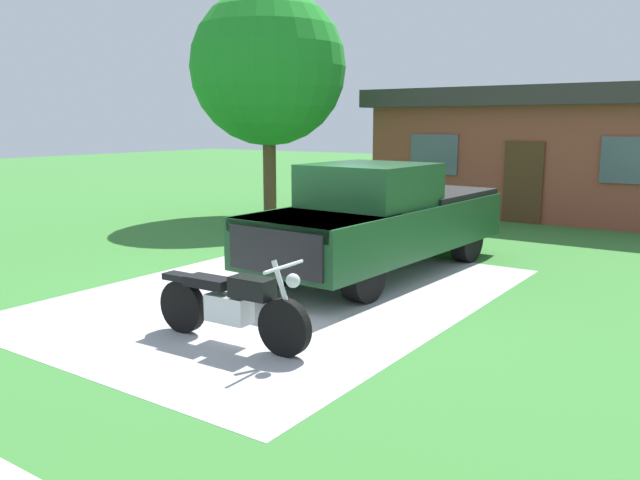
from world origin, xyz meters
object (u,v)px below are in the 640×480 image
object	(u,v)px
shade_tree	(268,68)
neighbor_house	(552,150)
motorcycle	(232,305)
pickup_truck	(383,217)

from	to	relation	value
shade_tree	neighbor_house	bearing A→B (deg)	40.47
motorcycle	pickup_truck	bearing A→B (deg)	95.21
motorcycle	pickup_truck	distance (m)	4.35
motorcycle	neighbor_house	distance (m)	13.81
neighbor_house	pickup_truck	bearing A→B (deg)	-91.52
pickup_truck	shade_tree	world-z (taller)	shade_tree
pickup_truck	neighbor_house	world-z (taller)	neighbor_house
pickup_truck	neighbor_house	size ratio (longest dim) A/B	0.59
motorcycle	shade_tree	distance (m)	11.15
shade_tree	neighbor_house	xyz separation A→B (m)	(6.17, 5.26, -2.23)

